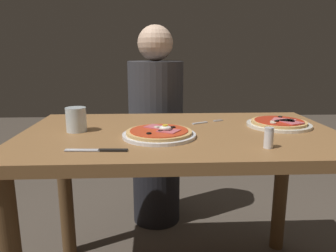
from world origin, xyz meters
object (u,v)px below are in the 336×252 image
(pizza_across_left, at_px, (279,123))
(water_glass_near, at_px, (76,121))
(salt_shaker, at_px, (269,138))
(dining_table, at_px, (180,160))
(fork, at_px, (205,122))
(diner_person, at_px, (156,133))
(pizza_foreground, at_px, (159,133))
(knife, at_px, (101,150))

(pizza_across_left, height_order, water_glass_near, water_glass_near)
(pizza_across_left, distance_m, salt_shaker, 0.34)
(dining_table, relative_size, fork, 8.30)
(dining_table, bearing_deg, water_glass_near, 178.00)
(diner_person, bearing_deg, salt_shaker, 111.56)
(water_glass_near, height_order, salt_shaker, water_glass_near)
(pizza_across_left, bearing_deg, salt_shaker, -116.90)
(dining_table, height_order, pizza_across_left, pizza_across_left)
(pizza_across_left, distance_m, water_glass_near, 0.82)
(water_glass_near, bearing_deg, diner_person, 63.74)
(fork, bearing_deg, pizza_foreground, -132.20)
(fork, distance_m, diner_person, 0.57)
(pizza_foreground, distance_m, salt_shaker, 0.38)
(dining_table, relative_size, knife, 6.25)
(pizza_foreground, relative_size, pizza_across_left, 1.02)
(fork, bearing_deg, salt_shaker, -69.86)
(pizza_across_left, xyz_separation_m, knife, (-0.68, -0.31, -0.01))
(knife, distance_m, diner_person, 0.93)
(pizza_foreground, xyz_separation_m, water_glass_near, (-0.32, 0.10, 0.03))
(dining_table, relative_size, salt_shaker, 18.27)
(pizza_foreground, height_order, fork, pizza_foreground)
(fork, distance_m, salt_shaker, 0.41)
(pizza_across_left, relative_size, diner_person, 0.22)
(dining_table, distance_m, pizza_foreground, 0.18)
(dining_table, bearing_deg, salt_shaker, -42.67)
(pizza_foreground, bearing_deg, pizza_across_left, 16.51)
(fork, height_order, salt_shaker, salt_shaker)
(pizza_across_left, distance_m, fork, 0.30)
(pizza_foreground, height_order, diner_person, diner_person)
(pizza_across_left, bearing_deg, fork, 165.08)
(water_glass_near, relative_size, diner_person, 0.08)
(pizza_foreground, distance_m, diner_person, 0.75)
(dining_table, relative_size, pizza_across_left, 4.70)
(water_glass_near, bearing_deg, dining_table, -2.00)
(pizza_foreground, relative_size, knife, 1.36)
(diner_person, bearing_deg, pizza_foreground, 90.43)
(pizza_across_left, xyz_separation_m, salt_shaker, (-0.15, -0.30, 0.02))
(pizza_foreground, xyz_separation_m, diner_person, (-0.01, 0.73, -0.18))
(water_glass_near, bearing_deg, pizza_foreground, -17.19)
(dining_table, distance_m, salt_shaker, 0.38)
(diner_person, bearing_deg, fork, 112.61)
(dining_table, bearing_deg, fork, 49.71)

